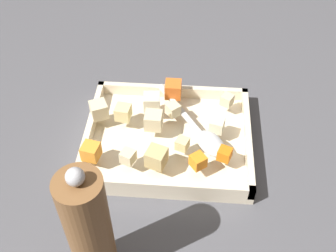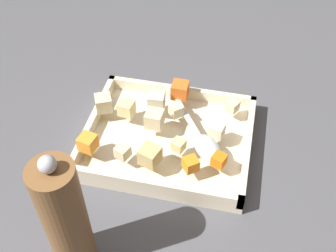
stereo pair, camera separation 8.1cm
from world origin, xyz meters
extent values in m
plane|color=#4C4C51|center=(0.00, 0.00, 0.00)|extent=(4.00, 4.00, 0.00)
cube|color=beige|center=(-0.01, 0.01, 0.01)|extent=(0.33, 0.27, 0.01)
cube|color=beige|center=(-0.01, -0.12, 0.03)|extent=(0.33, 0.01, 0.03)
cube|color=beige|center=(-0.01, 0.13, 0.03)|extent=(0.33, 0.01, 0.03)
cube|color=beige|center=(-0.16, 0.01, 0.03)|extent=(0.01, 0.27, 0.03)
cube|color=beige|center=(0.15, 0.01, 0.03)|extent=(0.01, 0.27, 0.03)
cube|color=orange|center=(-0.01, -0.09, 0.06)|extent=(0.03, 0.03, 0.03)
cube|color=orange|center=(0.13, 0.09, 0.06)|extent=(0.04, 0.04, 0.03)
cube|color=orange|center=(-0.11, 0.07, 0.05)|extent=(0.03, 0.03, 0.02)
cube|color=orange|center=(-0.07, 0.09, 0.05)|extent=(0.03, 0.03, 0.02)
cube|color=beige|center=(0.02, 0.00, 0.06)|extent=(0.03, 0.03, 0.03)
cube|color=beige|center=(-0.10, 0.00, 0.05)|extent=(0.03, 0.03, 0.03)
cube|color=beige|center=(0.14, -0.02, 0.06)|extent=(0.04, 0.04, 0.03)
cube|color=beige|center=(-0.01, -0.04, 0.05)|extent=(0.03, 0.03, 0.02)
cube|color=tan|center=(0.01, 0.09, 0.06)|extent=(0.04, 0.04, 0.03)
cube|color=beige|center=(0.06, 0.09, 0.05)|extent=(0.03, 0.03, 0.02)
cube|color=beige|center=(-0.12, -0.08, 0.05)|extent=(0.03, 0.03, 0.02)
cube|color=#E0CC89|center=(-0.04, 0.05, 0.05)|extent=(0.03, 0.03, 0.02)
cube|color=#E0CC89|center=(0.09, -0.02, 0.06)|extent=(0.03, 0.03, 0.03)
cube|color=beige|center=(0.03, -0.05, 0.06)|extent=(0.04, 0.04, 0.03)
ellipsoid|color=silver|center=(-0.09, 0.05, 0.05)|extent=(0.08, 0.08, 0.02)
cube|color=silver|center=(-0.02, -0.05, 0.04)|extent=(0.10, 0.14, 0.01)
cylinder|color=brown|center=(0.08, 0.28, 0.11)|extent=(0.06, 0.06, 0.23)
sphere|color=#B7B7BC|center=(0.08, 0.28, 0.24)|extent=(0.02, 0.02, 0.02)
camera|label=1|loc=(-0.05, 0.57, 0.64)|focal=44.86mm
camera|label=2|loc=(-0.13, 0.55, 0.64)|focal=44.86mm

